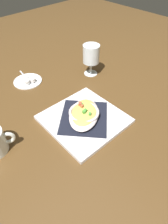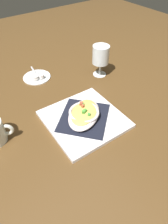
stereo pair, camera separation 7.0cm
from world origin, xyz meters
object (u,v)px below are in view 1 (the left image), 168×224
object	(u,v)px
spoon	(27,78)
creamer_cup_1	(32,80)
square_plate	(84,119)
stemmed_glass	(91,56)
creamer_saucer	(28,81)
gratin_dish	(84,113)
creamer_cup_0	(27,82)

from	to	relation	value
spoon	creamer_cup_1	world-z (taller)	creamer_cup_1
square_plate	stemmed_glass	bearing A→B (deg)	39.99
square_plate	creamer_saucer	bearing A→B (deg)	91.92
square_plate	gratin_dish	distance (m)	0.03
stemmed_glass	square_plate	bearing A→B (deg)	-140.01
stemmed_glass	spoon	bearing A→B (deg)	148.13
creamer_cup_0	gratin_dish	bearing A→B (deg)	-85.21
square_plate	creamer_cup_1	size ratio (longest dim) A/B	11.23
gratin_dish	creamer_cup_0	xyz separation A→B (m)	(-0.03, 0.34, -0.02)
stemmed_glass	creamer_cup_0	size ratio (longest dim) A/B	6.13
square_plate	stemmed_glass	xyz separation A→B (m)	(0.25, 0.21, 0.09)
gratin_dish	creamer_saucer	bearing A→B (deg)	91.92
creamer_saucer	creamer_cup_0	bearing A→B (deg)	-124.03
stemmed_glass	creamer_saucer	xyz separation A→B (m)	(-0.26, 0.16, -0.09)
stemmed_glass	creamer_saucer	size ratio (longest dim) A/B	1.12
creamer_saucer	creamer_cup_1	size ratio (longest dim) A/B	5.46
square_plate	gratin_dish	bearing A→B (deg)	70.29
spoon	creamer_cup_1	xyz separation A→B (m)	(0.01, -0.03, 0.00)
square_plate	spoon	bearing A→B (deg)	91.78
creamer_cup_1	stemmed_glass	bearing A→B (deg)	-27.08
gratin_dish	spoon	size ratio (longest dim) A/B	1.90
square_plate	creamer_cup_0	world-z (taller)	creamer_cup_0
creamer_saucer	creamer_cup_1	world-z (taller)	creamer_cup_1
spoon	creamer_cup_0	size ratio (longest dim) A/B	4.42
square_plate	creamer_cup_0	xyz separation A→B (m)	(-0.03, 0.34, 0.01)
square_plate	creamer_saucer	distance (m)	0.37
stemmed_glass	creamer_cup_1	xyz separation A→B (m)	(-0.25, 0.13, -0.08)
gratin_dish	creamer_cup_1	distance (m)	0.34
spoon	stemmed_glass	bearing A→B (deg)	-31.87
spoon	square_plate	bearing A→B (deg)	-88.22
creamer_saucer	creamer_cup_0	size ratio (longest dim) A/B	5.46
gratin_dish	creamer_saucer	distance (m)	0.37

